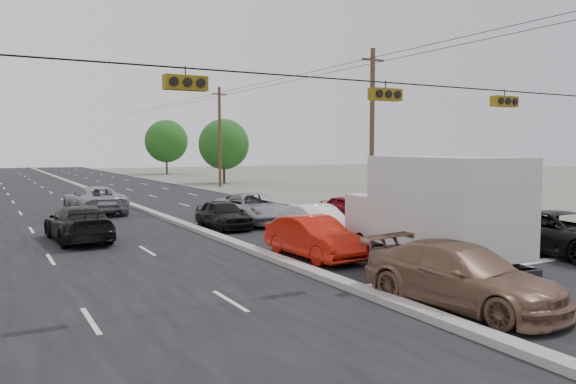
% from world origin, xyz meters
% --- Properties ---
extents(ground, '(200.00, 200.00, 0.00)m').
position_xyz_m(ground, '(0.00, 0.00, 0.00)').
color(ground, '#606356').
rests_on(ground, ground).
extents(road_surface, '(20.00, 160.00, 0.02)m').
position_xyz_m(road_surface, '(0.00, 30.00, 0.00)').
color(road_surface, black).
rests_on(road_surface, ground).
extents(center_median, '(0.50, 160.00, 0.20)m').
position_xyz_m(center_median, '(0.00, 30.00, 0.10)').
color(center_median, gray).
rests_on(center_median, ground).
extents(utility_pole_right_b, '(1.60, 0.30, 10.00)m').
position_xyz_m(utility_pole_right_b, '(12.50, 15.00, 5.11)').
color(utility_pole_right_b, '#422D1E').
rests_on(utility_pole_right_b, ground).
extents(utility_pole_right_c, '(1.60, 0.30, 10.00)m').
position_xyz_m(utility_pole_right_c, '(12.50, 40.00, 5.11)').
color(utility_pole_right_c, '#422D1E').
rests_on(utility_pole_right_c, ground).
extents(traffic_signals, '(25.00, 0.30, 0.54)m').
position_xyz_m(traffic_signals, '(1.40, 0.00, 5.49)').
color(traffic_signals, black).
rests_on(traffic_signals, ground).
extents(tree_right_mid, '(5.60, 5.60, 7.14)m').
position_xyz_m(tree_right_mid, '(15.00, 45.00, 4.34)').
color(tree_right_mid, '#382619').
rests_on(tree_right_mid, ground).
extents(tree_right_far, '(6.40, 6.40, 8.16)m').
position_xyz_m(tree_right_far, '(16.00, 70.00, 4.96)').
color(tree_right_far, '#382619').
rests_on(tree_right_far, ground).
extents(box_truck, '(3.44, 7.44, 3.64)m').
position_xyz_m(box_truck, '(3.77, 0.41, 1.87)').
color(box_truck, black).
rests_on(box_truck, ground).
extents(tan_sedan, '(2.86, 5.53, 1.53)m').
position_xyz_m(tan_sedan, '(1.40, -3.19, 0.77)').
color(tan_sedan, brown).
rests_on(tan_sedan, ground).
extents(red_sedan, '(1.75, 4.54, 1.48)m').
position_xyz_m(red_sedan, '(1.40, 3.75, 0.74)').
color(red_sedan, red).
rests_on(red_sedan, ground).
extents(black_suv, '(2.93, 5.84, 1.59)m').
position_xyz_m(black_suv, '(9.60, -0.16, 0.79)').
color(black_suv, black).
rests_on(black_suv, ground).
extents(queue_car_a, '(1.80, 4.12, 1.38)m').
position_xyz_m(queue_car_a, '(1.40, 12.13, 0.69)').
color(queue_car_a, black).
rests_on(queue_car_a, ground).
extents(queue_car_b, '(1.59, 4.53, 1.49)m').
position_xyz_m(queue_car_b, '(3.50, 6.91, 0.75)').
color(queue_car_b, white).
rests_on(queue_car_b, ground).
extents(queue_car_c, '(2.60, 5.60, 1.55)m').
position_xyz_m(queue_car_c, '(3.50, 13.21, 0.78)').
color(queue_car_c, gray).
rests_on(queue_car_c, ground).
extents(queue_car_d, '(2.62, 5.31, 1.49)m').
position_xyz_m(queue_car_d, '(8.36, 5.75, 0.74)').
color(queue_car_d, navy).
rests_on(queue_car_d, ground).
extents(queue_car_e, '(1.87, 3.83, 1.26)m').
position_xyz_m(queue_car_e, '(8.85, 12.31, 0.63)').
color(queue_car_e, maroon).
rests_on(queue_car_e, ground).
extents(oncoming_near, '(2.41, 5.31, 1.51)m').
position_xyz_m(oncoming_near, '(-5.31, 11.58, 0.75)').
color(oncoming_near, black).
rests_on(oncoming_near, ground).
extents(oncoming_far, '(3.09, 6.05, 1.64)m').
position_xyz_m(oncoming_far, '(-2.94, 21.56, 0.82)').
color(oncoming_far, gray).
rests_on(oncoming_far, ground).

